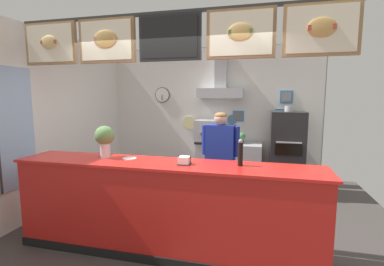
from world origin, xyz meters
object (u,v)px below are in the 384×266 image
pizza_oven (287,153)px  basil_vase (105,139)px  napkin_holder (184,161)px  condiment_plate (130,158)px  shop_worker (220,159)px  pepper_grinder (240,153)px  potted_rosemary (241,137)px  potted_oregano (223,137)px  espresso_machine (209,132)px

pizza_oven → basil_vase: 3.39m
napkin_holder → basil_vase: bearing=175.3°
pizza_oven → basil_vase: pizza_oven is taller
condiment_plate → basil_vase: size_ratio=0.42×
pizza_oven → condiment_plate: (-2.00, -2.41, 0.31)m
pizza_oven → shop_worker: pizza_oven is taller
pepper_grinder → shop_worker: bearing=108.0°
potted_rosemary → basil_vase: basil_vase is taller
pizza_oven → basil_vase: bearing=-133.9°
pizza_oven → condiment_plate: size_ratio=10.04×
potted_oregano → potted_rosemary: bearing=-3.1°
shop_worker → pepper_grinder: shop_worker is taller
pizza_oven → espresso_machine: pizza_oven is taller
pizza_oven → pepper_grinder: (-0.68, -2.42, 0.44)m
shop_worker → condiment_plate: shop_worker is taller
potted_rosemary → condiment_plate: (-1.14, -2.56, 0.07)m
potted_rosemary → basil_vase: 2.97m
shop_worker → potted_rosemary: 1.39m
shop_worker → napkin_holder: 1.34m
espresso_machine → potted_oregano: bearing=7.6°
shop_worker → potted_rosemary: bearing=-93.4°
pepper_grinder → napkin_holder: 0.62m
shop_worker → pepper_grinder: size_ratio=5.40×
condiment_plate → basil_vase: basil_vase is taller
shop_worker → condiment_plate: size_ratio=9.66×
pizza_oven → shop_worker: (-1.08, -1.21, 0.08)m
pizza_oven → shop_worker: bearing=-131.7°
espresso_machine → shop_worker: bearing=-72.3°
potted_oregano → pepper_grinder: 2.65m
pepper_grinder → condiment_plate: 1.33m
napkin_holder → basil_vase: basil_vase is taller
shop_worker → basil_vase: bearing=49.9°
shop_worker → basil_vase: 1.79m
pizza_oven → shop_worker: size_ratio=1.04×
pizza_oven → napkin_holder: pizza_oven is taller
shop_worker → napkin_holder: size_ratio=10.84×
potted_oregano → napkin_holder: (-0.07, -2.67, 0.12)m
napkin_holder → condiment_plate: bearing=172.7°
shop_worker → espresso_machine: size_ratio=2.96×
pizza_oven → napkin_holder: size_ratio=11.26×
potted_rosemary → pepper_grinder: 2.59m
shop_worker → condiment_plate: 1.53m
espresso_machine → pepper_grinder: 2.68m
pizza_oven → pepper_grinder: pizza_oven is taller
pizza_oven → basil_vase: size_ratio=4.18×
shop_worker → condiment_plate: (-0.93, -1.20, 0.23)m
espresso_machine → basil_vase: 2.68m
shop_worker → potted_rosemary: (0.22, 1.36, 0.16)m
pizza_oven → potted_rosemary: size_ratio=7.50×
basil_vase → pepper_grinder: bearing=-0.2°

